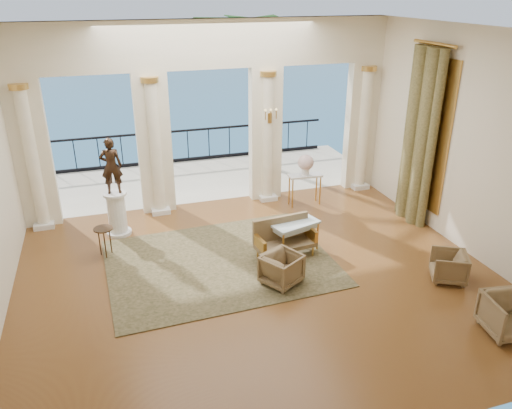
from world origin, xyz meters
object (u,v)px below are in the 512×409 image
object	(u,v)px
statue	(111,166)
console_table	(305,180)
armchair_c	(449,265)
settee	(284,238)
armchair_d	(281,268)
armchair_b	(509,314)
side_table	(104,232)
pedestal	(117,214)
game_table	(294,225)
armchair_a	(282,266)

from	to	relation	value
statue	console_table	xyz separation A→B (m)	(4.65, 0.29, -0.96)
armchair_c	settee	size ratio (longest dim) A/B	0.49
armchair_d	statue	size ratio (longest dim) A/B	0.53
settee	statue	bearing A→B (deg)	141.11
armchair_b	armchair_c	bearing A→B (deg)	94.51
console_table	side_table	bearing A→B (deg)	-162.17
armchair_b	settee	world-z (taller)	settee
armchair_b	settee	size ratio (longest dim) A/B	0.57
armchair_b	armchair_c	world-z (taller)	armchair_b
pedestal	side_table	xyz separation A→B (m)	(-0.32, -0.96, 0.07)
game_table	pedestal	world-z (taller)	pedestal
armchair_b	armchair_c	size ratio (longest dim) A/B	1.17
game_table	console_table	size ratio (longest dim) A/B	1.28
armchair_c	settee	xyz separation A→B (m)	(-2.65, 1.84, 0.09)
armchair_a	armchair_c	distance (m)	3.16
statue	armchair_c	bearing A→B (deg)	152.01
side_table	armchair_d	bearing A→B (deg)	-33.83
armchair_b	armchair_d	world-z (taller)	armchair_b
armchair_a	armchair_b	world-z (taller)	armchair_b
side_table	armchair_b	bearing A→B (deg)	-36.97
armchair_d	settee	world-z (taller)	settee
settee	game_table	xyz separation A→B (m)	(0.26, 0.08, 0.20)
armchair_d	game_table	world-z (taller)	game_table
console_table	pedestal	bearing A→B (deg)	-172.73
armchair_a	armchair_d	xyz separation A→B (m)	(-0.05, -0.06, 0.01)
armchair_a	statue	world-z (taller)	statue
settee	side_table	bearing A→B (deg)	156.50
armchair_b	side_table	size ratio (longest dim) A/B	1.16
console_table	settee	bearing A→B (deg)	-118.03
armchair_b	console_table	xyz separation A→B (m)	(-1.10, 5.82, 0.30)
settee	game_table	size ratio (longest dim) A/B	1.17
armchair_a	console_table	bearing A→B (deg)	34.89
armchair_b	settee	bearing A→B (deg)	134.51
settee	pedestal	world-z (taller)	pedestal
armchair_c	pedestal	bearing A→B (deg)	-95.07
pedestal	statue	size ratio (longest dim) A/B	0.81
armchair_c	game_table	bearing A→B (deg)	-100.35
armchair_d	pedestal	world-z (taller)	pedestal
armchair_d	armchair_b	bearing A→B (deg)	-161.37
armchair_a	pedestal	xyz separation A→B (m)	(-2.84, 2.98, 0.16)
armchair_c	statue	distance (m)	7.16
console_table	game_table	bearing A→B (deg)	-113.95
armchair_d	armchair_c	bearing A→B (deg)	-136.62
armchair_c	side_table	distance (m)	6.84
game_table	statue	xyz separation A→B (m)	(-3.47, 1.96, 1.02)
armchair_c	side_table	size ratio (longest dim) A/B	0.99
pedestal	statue	distance (m)	1.15
armchair_c	pedestal	distance (m)	7.04
armchair_a	armchair_c	size ratio (longest dim) A/B	1.01
armchair_b	armchair_d	xyz separation A→B (m)	(-2.96, 2.49, -0.05)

